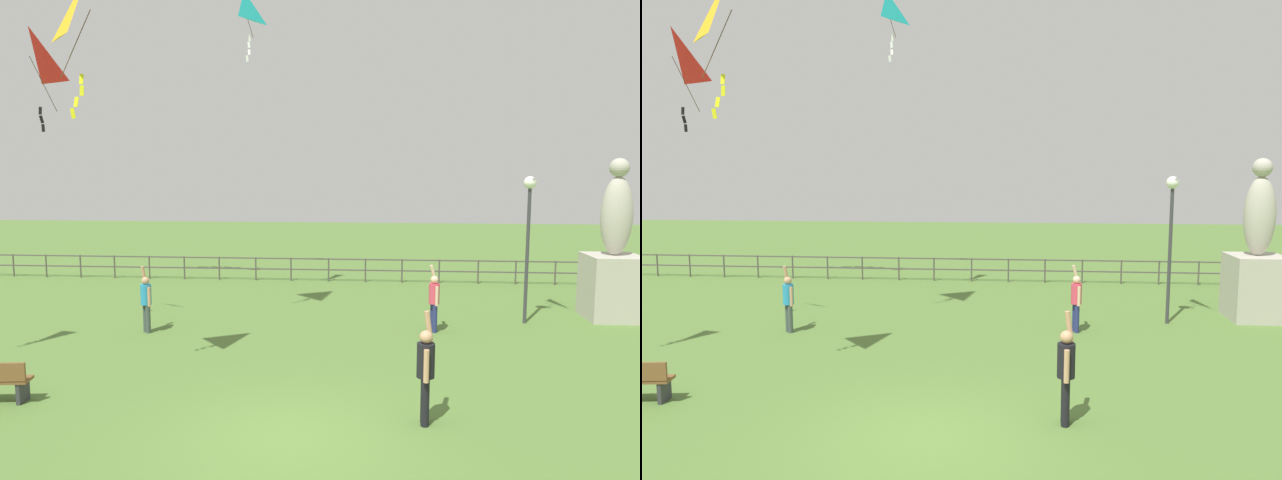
% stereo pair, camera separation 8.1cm
% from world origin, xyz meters
% --- Properties ---
extents(ground_plane, '(80.00, 80.00, 0.00)m').
position_xyz_m(ground_plane, '(0.00, 0.00, 0.00)').
color(ground_plane, '#517533').
extents(statue_monument, '(1.56, 1.56, 4.84)m').
position_xyz_m(statue_monument, '(8.67, 8.76, 1.60)').
color(statue_monument, '#B2AD9E').
rests_on(statue_monument, ground_plane).
extents(lamppost, '(0.36, 0.36, 4.31)m').
position_xyz_m(lamppost, '(5.93, 8.02, 3.15)').
color(lamppost, '#38383D').
rests_on(lamppost, ground_plane).
extents(person_0, '(0.29, 0.51, 1.86)m').
position_xyz_m(person_0, '(3.16, 6.85, 0.93)').
color(person_0, navy).
rests_on(person_0, ground_plane).
extents(person_2, '(0.32, 0.52, 2.02)m').
position_xyz_m(person_2, '(2.36, 0.73, 1.01)').
color(person_2, black).
rests_on(person_2, ground_plane).
extents(person_3, '(0.38, 0.44, 1.84)m').
position_xyz_m(person_3, '(-4.79, 6.13, 0.92)').
color(person_3, '#3F4C47').
rests_on(person_3, ground_plane).
extents(kite_2, '(0.83, 1.11, 2.23)m').
position_xyz_m(kite_2, '(-2.77, 10.26, 9.65)').
color(kite_2, '#19B2B2').
extents(kite_5, '(1.07, 1.14, 2.54)m').
position_xyz_m(kite_5, '(-7.24, 5.25, 7.29)').
color(kite_5, red).
extents(kite_6, '(1.04, 1.06, 2.77)m').
position_xyz_m(kite_6, '(-4.10, 2.00, 7.52)').
color(kite_6, yellow).
extents(waterfront_railing, '(36.03, 0.06, 0.95)m').
position_xyz_m(waterfront_railing, '(-0.32, 14.00, 0.62)').
color(waterfront_railing, '#4C4742').
rests_on(waterfront_railing, ground_plane).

